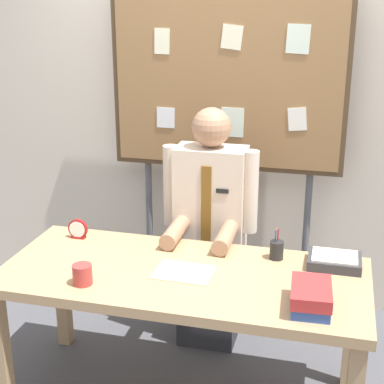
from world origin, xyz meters
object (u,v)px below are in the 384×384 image
(desk_clock, at_px, (78,230))
(desk, at_px, (183,287))
(book_stack, at_px, (311,297))
(coffee_mug, at_px, (82,275))
(person, at_px, (210,237))
(paper_tray, at_px, (334,261))
(bulletin_board, at_px, (227,84))
(open_notebook, at_px, (184,273))
(pen_holder, at_px, (277,250))

(desk_clock, bearing_deg, desk, -21.02)
(book_stack, xyz_separation_m, coffee_mug, (-1.04, -0.04, -0.01))
(person, bearing_deg, coffee_mug, -116.47)
(book_stack, xyz_separation_m, paper_tray, (0.09, 0.45, -0.03))
(desk, bearing_deg, bulletin_board, 89.99)
(open_notebook, relative_size, pen_holder, 1.71)
(desk, xyz_separation_m, book_stack, (0.62, -0.20, 0.14))
(pen_holder, bearing_deg, desk_clock, -179.67)
(open_notebook, bearing_deg, book_stack, -16.25)
(person, relative_size, coffee_mug, 14.92)
(book_stack, relative_size, coffee_mug, 2.82)
(desk_clock, bearing_deg, open_notebook, -22.18)
(person, distance_m, pen_holder, 0.55)
(pen_holder, bearing_deg, bulletin_board, 118.71)
(bulletin_board, height_order, pen_holder, bulletin_board)
(person, relative_size, paper_tray, 5.52)
(person, distance_m, coffee_mug, 0.94)
(book_stack, distance_m, paper_tray, 0.46)
(desk_clock, distance_m, paper_tray, 1.38)
(person, xyz_separation_m, open_notebook, (0.01, -0.62, 0.07))
(bulletin_board, relative_size, paper_tray, 8.04)
(desk, relative_size, bulletin_board, 0.85)
(person, distance_m, desk_clock, 0.76)
(desk, distance_m, coffee_mug, 0.50)
(person, distance_m, paper_tray, 0.80)
(pen_holder, xyz_separation_m, paper_tray, (0.29, -0.01, -0.02))
(person, xyz_separation_m, paper_tray, (0.71, -0.35, 0.10))
(person, xyz_separation_m, book_stack, (0.62, -0.80, 0.12))
(desk, bearing_deg, open_notebook, -62.30)
(book_stack, bearing_deg, paper_tray, 78.88)
(open_notebook, bearing_deg, coffee_mug, -153.16)
(person, bearing_deg, desk, -90.00)
(book_stack, relative_size, open_notebook, 0.99)
(desk, distance_m, open_notebook, 0.09)
(bulletin_board, distance_m, open_notebook, 1.30)
(desk_clock, bearing_deg, book_stack, -19.42)
(desk_clock, bearing_deg, coffee_mug, -62.96)
(pen_holder, distance_m, paper_tray, 0.29)
(desk, relative_size, coffee_mug, 18.53)
(desk, bearing_deg, pen_holder, 31.88)
(bulletin_board, distance_m, coffee_mug, 1.52)
(pen_holder, bearing_deg, paper_tray, -2.57)
(person, distance_m, open_notebook, 0.63)
(bulletin_board, xyz_separation_m, coffee_mug, (-0.42, -1.27, -0.72))
(coffee_mug, distance_m, pen_holder, 0.98)
(desk, height_order, bulletin_board, bulletin_board)
(book_stack, height_order, desk_clock, desk_clock)
(book_stack, distance_m, pen_holder, 0.50)
(coffee_mug, height_order, paper_tray, coffee_mug)
(bulletin_board, distance_m, book_stack, 1.56)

